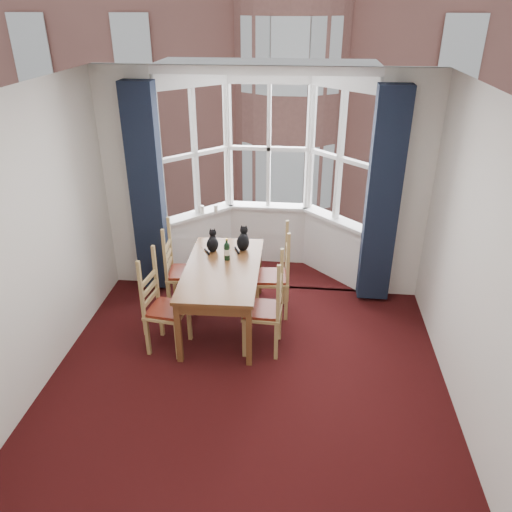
# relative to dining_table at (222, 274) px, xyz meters

# --- Properties ---
(floor) EXTENTS (4.50, 4.50, 0.00)m
(floor) POSITION_rel_dining_table_xyz_m (0.39, -1.31, -0.67)
(floor) COLOR black
(floor) RESTS_ON ground
(ceiling) EXTENTS (4.50, 4.50, 0.00)m
(ceiling) POSITION_rel_dining_table_xyz_m (0.39, -1.31, 2.13)
(ceiling) COLOR white
(ceiling) RESTS_ON floor
(wall_left) EXTENTS (0.00, 4.50, 4.50)m
(wall_left) POSITION_rel_dining_table_xyz_m (-1.61, -1.31, 0.73)
(wall_left) COLOR silver
(wall_left) RESTS_ON floor
(wall_right) EXTENTS (0.00, 4.50, 4.50)m
(wall_right) POSITION_rel_dining_table_xyz_m (2.39, -1.31, 0.73)
(wall_right) COLOR silver
(wall_right) RESTS_ON floor
(wall_back_pier_left) EXTENTS (0.70, 0.12, 2.80)m
(wall_back_pier_left) POSITION_rel_dining_table_xyz_m (-1.26, 0.94, 0.73)
(wall_back_pier_left) COLOR silver
(wall_back_pier_left) RESTS_ON floor
(wall_back_pier_right) EXTENTS (0.70, 0.12, 2.80)m
(wall_back_pier_right) POSITION_rel_dining_table_xyz_m (2.04, 0.94, 0.73)
(wall_back_pier_right) COLOR silver
(wall_back_pier_right) RESTS_ON floor
(bay_window) EXTENTS (2.76, 0.94, 2.80)m
(bay_window) POSITION_rel_dining_table_xyz_m (0.39, 1.44, 0.73)
(bay_window) COLOR white
(bay_window) RESTS_ON floor
(curtain_left) EXTENTS (0.38, 0.22, 2.60)m
(curtain_left) POSITION_rel_dining_table_xyz_m (-1.03, 0.76, 0.68)
(curtain_left) COLOR black
(curtain_left) RESTS_ON floor
(curtain_right) EXTENTS (0.38, 0.22, 2.60)m
(curtain_right) POSITION_rel_dining_table_xyz_m (1.81, 0.76, 0.68)
(curtain_right) COLOR black
(curtain_right) RESTS_ON floor
(dining_table) EXTENTS (0.87, 1.58, 0.75)m
(dining_table) POSITION_rel_dining_table_xyz_m (0.00, 0.00, 0.00)
(dining_table) COLOR brown
(dining_table) RESTS_ON floor
(chair_left_near) EXTENTS (0.45, 0.47, 0.92)m
(chair_left_near) POSITION_rel_dining_table_xyz_m (-0.61, -0.50, -0.20)
(chair_left_near) COLOR tan
(chair_left_near) RESTS_ON floor
(chair_left_far) EXTENTS (0.43, 0.45, 0.92)m
(chair_left_far) POSITION_rel_dining_table_xyz_m (-0.62, 0.30, -0.20)
(chair_left_far) COLOR tan
(chair_left_far) RESTS_ON floor
(chair_right_near) EXTENTS (0.42, 0.44, 0.92)m
(chair_right_near) POSITION_rel_dining_table_xyz_m (0.59, -0.42, -0.20)
(chair_right_near) COLOR tan
(chair_right_near) RESTS_ON floor
(chair_right_far) EXTENTS (0.44, 0.46, 0.92)m
(chair_right_far) POSITION_rel_dining_table_xyz_m (0.63, 0.32, -0.20)
(chair_right_far) COLOR tan
(chair_right_far) RESTS_ON floor
(cat_left) EXTENTS (0.16, 0.21, 0.27)m
(cat_left) POSITION_rel_dining_table_xyz_m (-0.18, 0.41, 0.19)
(cat_left) COLOR black
(cat_left) RESTS_ON dining_table
(cat_right) EXTENTS (0.16, 0.23, 0.30)m
(cat_right) POSITION_rel_dining_table_xyz_m (0.18, 0.48, 0.20)
(cat_right) COLOR black
(cat_right) RESTS_ON dining_table
(wine_bottle) EXTENTS (0.07, 0.07, 0.27)m
(wine_bottle) POSITION_rel_dining_table_xyz_m (0.03, 0.20, 0.20)
(wine_bottle) COLOR black
(wine_bottle) RESTS_ON dining_table
(candle_tall) EXTENTS (0.06, 0.06, 0.11)m
(candle_tall) POSITION_rel_dining_table_xyz_m (-0.48, 1.29, 0.25)
(candle_tall) COLOR white
(candle_tall) RESTS_ON bay_window
(candle_short) EXTENTS (0.06, 0.06, 0.11)m
(candle_short) POSITION_rel_dining_table_xyz_m (-0.30, 1.32, 0.25)
(candle_short) COLOR white
(candle_short) RESTS_ON bay_window
(street) EXTENTS (80.00, 80.00, 0.00)m
(street) POSITION_rel_dining_table_xyz_m (0.39, 30.94, -6.67)
(street) COLOR #333335
(street) RESTS_ON ground
(tenement_building) EXTENTS (18.40, 7.80, 15.20)m
(tenement_building) POSITION_rel_dining_table_xyz_m (0.39, 12.70, 0.93)
(tenement_building) COLOR #94584C
(tenement_building) RESTS_ON street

